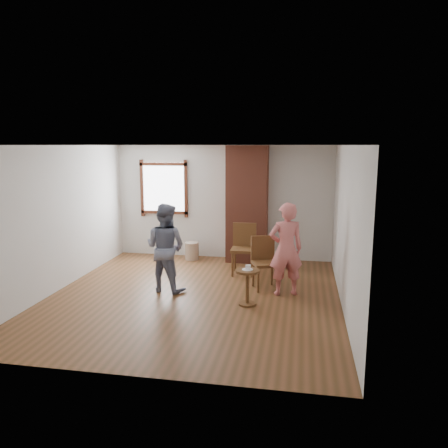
# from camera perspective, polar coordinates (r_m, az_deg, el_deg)

# --- Properties ---
(ground) EXTENTS (5.50, 5.50, 0.00)m
(ground) POSITION_cam_1_polar(r_m,az_deg,el_deg) (7.76, -3.90, -9.34)
(ground) COLOR brown
(ground) RESTS_ON ground
(room_shell) EXTENTS (5.04, 5.52, 2.62)m
(room_shell) POSITION_cam_1_polar(r_m,az_deg,el_deg) (7.95, -3.38, 4.53)
(room_shell) COLOR silver
(room_shell) RESTS_ON ground
(brick_chimney) EXTENTS (0.90, 0.50, 2.60)m
(brick_chimney) POSITION_cam_1_polar(r_m,az_deg,el_deg) (9.74, 3.04, 2.58)
(brick_chimney) COLOR brown
(brick_chimney) RESTS_ON ground
(stoneware_crock) EXTENTS (0.33, 0.33, 0.40)m
(stoneware_crock) POSITION_cam_1_polar(r_m,az_deg,el_deg) (10.09, -4.22, -3.53)
(stoneware_crock) COLOR tan
(stoneware_crock) RESTS_ON ground
(dark_pot) EXTENTS (0.15, 0.15, 0.14)m
(dark_pot) POSITION_cam_1_polar(r_m,az_deg,el_deg) (10.30, -7.74, -4.05)
(dark_pot) COLOR black
(dark_pot) RESTS_ON ground
(dining_chair_left) EXTENTS (0.49, 0.49, 1.03)m
(dining_chair_left) POSITION_cam_1_polar(r_m,az_deg,el_deg) (8.92, 2.60, -2.86)
(dining_chair_left) COLOR brown
(dining_chair_left) RESTS_ON ground
(dining_chair_right) EXTENTS (0.58, 0.58, 0.96)m
(dining_chair_right) POSITION_cam_1_polar(r_m,az_deg,el_deg) (8.06, 5.29, -4.62)
(dining_chair_right) COLOR brown
(dining_chair_right) RESTS_ON ground
(side_table) EXTENTS (0.40, 0.40, 0.60)m
(side_table) POSITION_cam_1_polar(r_m,az_deg,el_deg) (7.21, 3.07, -7.49)
(side_table) COLOR brown
(side_table) RESTS_ON ground
(cake_plate) EXTENTS (0.18, 0.18, 0.01)m
(cake_plate) POSITION_cam_1_polar(r_m,az_deg,el_deg) (7.15, 3.09, -5.95)
(cake_plate) COLOR white
(cake_plate) RESTS_ON side_table
(cake_slice) EXTENTS (0.08, 0.07, 0.06)m
(cake_slice) POSITION_cam_1_polar(r_m,az_deg,el_deg) (7.14, 3.17, -5.70)
(cake_slice) COLOR white
(cake_slice) RESTS_ON cake_plate
(man) EXTENTS (0.90, 0.78, 1.59)m
(man) POSITION_cam_1_polar(r_m,az_deg,el_deg) (7.88, -7.66, -3.07)
(man) COLOR #151A3B
(man) RESTS_ON ground
(person_pink) EXTENTS (0.68, 0.55, 1.64)m
(person_pink) POSITION_cam_1_polar(r_m,az_deg,el_deg) (7.66, 8.09, -3.27)
(person_pink) COLOR #DC6F6E
(person_pink) RESTS_ON ground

